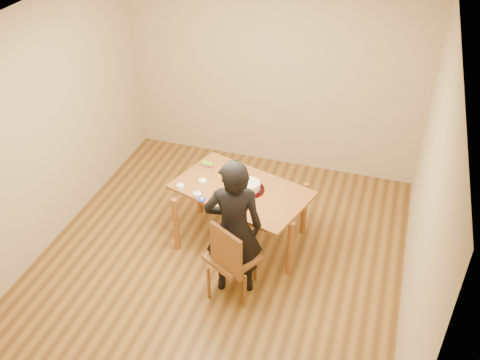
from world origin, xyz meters
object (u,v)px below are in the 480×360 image
(dining_chair, at_px, (232,257))
(dining_table, at_px, (241,190))
(cake, at_px, (250,186))
(cake_plate, at_px, (250,189))
(person, at_px, (234,228))

(dining_chair, bearing_deg, dining_table, 129.86)
(dining_table, height_order, cake, cake)
(cake_plate, relative_size, cake, 1.38)
(dining_table, relative_size, person, 0.92)
(cake, bearing_deg, person, -85.91)
(cake, relative_size, person, 0.15)
(person, bearing_deg, dining_table, -95.82)
(person, bearing_deg, cake_plate, -103.35)
(dining_table, relative_size, cake, 6.30)
(cake_plate, bearing_deg, cake, 0.00)
(cake_plate, relative_size, person, 0.20)
(dining_chair, relative_size, person, 0.29)
(cake_plate, height_order, person, person)
(dining_table, distance_m, person, 0.75)
(dining_table, relative_size, cake_plate, 4.58)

